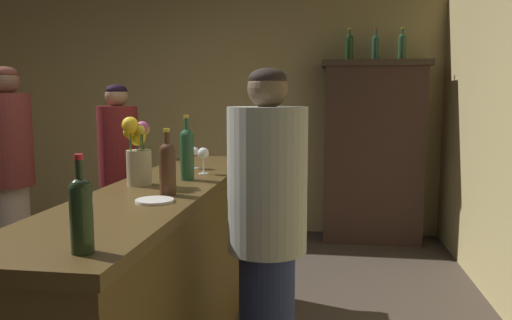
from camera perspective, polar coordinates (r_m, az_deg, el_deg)
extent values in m
cube|color=tan|center=(5.63, -6.52, 5.35)|extent=(5.37, 0.12, 2.60)
cube|color=#503B1C|center=(2.72, -10.46, -14.16)|extent=(0.48, 2.43, 0.98)
cube|color=#513C1C|center=(2.58, -10.72, -3.39)|extent=(0.54, 2.53, 0.05)
cube|color=#38241D|center=(5.17, 13.36, 0.86)|extent=(0.98, 0.39, 1.85)
cube|color=#36291E|center=(5.15, 13.65, 10.79)|extent=(1.06, 0.45, 0.06)
cylinder|color=#472A18|center=(2.28, -10.20, -1.52)|extent=(0.08, 0.08, 0.20)
sphere|color=#472A18|center=(2.27, -10.25, 1.02)|extent=(0.08, 0.08, 0.08)
cylinder|color=#472A18|center=(2.27, -10.28, 2.11)|extent=(0.02, 0.02, 0.09)
cylinder|color=gold|center=(2.26, -10.31, 3.41)|extent=(0.03, 0.03, 0.02)
cylinder|color=#264F2F|center=(2.69, -7.98, 0.22)|extent=(0.08, 0.08, 0.24)
sphere|color=#264F2F|center=(2.68, -8.03, 2.76)|extent=(0.08, 0.08, 0.08)
cylinder|color=#264F2F|center=(2.67, -8.04, 3.79)|extent=(0.03, 0.03, 0.10)
cylinder|color=gold|center=(2.67, -8.07, 4.99)|extent=(0.03, 0.03, 0.02)
cylinder|color=#203019|center=(1.50, -19.54, -6.71)|extent=(0.07, 0.07, 0.19)
sphere|color=#203019|center=(1.48, -19.69, -3.22)|extent=(0.07, 0.07, 0.07)
cylinder|color=#203019|center=(1.48, -19.76, -1.60)|extent=(0.02, 0.02, 0.08)
cylinder|color=red|center=(1.47, -19.84, 0.34)|extent=(0.03, 0.03, 0.02)
cylinder|color=white|center=(3.14, -7.28, -0.94)|extent=(0.07, 0.07, 0.00)
cylinder|color=white|center=(3.13, -7.30, -0.27)|extent=(0.01, 0.01, 0.07)
ellipsoid|color=white|center=(3.12, -7.31, 0.95)|extent=(0.08, 0.08, 0.06)
ellipsoid|color=maroon|center=(3.13, -7.31, 0.62)|extent=(0.07, 0.07, 0.03)
cylinder|color=white|center=(2.90, -6.09, -1.58)|extent=(0.06, 0.06, 0.00)
cylinder|color=white|center=(2.90, -6.11, -0.71)|extent=(0.01, 0.01, 0.08)
ellipsoid|color=white|center=(2.89, -6.13, 0.79)|extent=(0.07, 0.07, 0.07)
cylinder|color=tan|center=(2.58, -13.37, -0.87)|extent=(0.13, 0.13, 0.18)
cylinder|color=#38602D|center=(2.55, -12.96, 1.59)|extent=(0.01, 0.01, 0.19)
sphere|color=#BD5184|center=(2.55, -13.02, 3.69)|extent=(0.06, 0.06, 0.06)
cylinder|color=#38602D|center=(2.60, -12.84, 1.57)|extent=(0.01, 0.01, 0.18)
sphere|color=gold|center=(2.59, -12.89, 3.52)|extent=(0.06, 0.06, 0.06)
cylinder|color=#38602D|center=(2.59, -13.55, 1.09)|extent=(0.01, 0.01, 0.14)
sphere|color=yellow|center=(2.59, -13.59, 2.59)|extent=(0.09, 0.09, 0.09)
cylinder|color=#38602D|center=(2.58, -14.36, 1.33)|extent=(0.01, 0.01, 0.16)
sphere|color=yellow|center=(2.57, -14.42, 3.14)|extent=(0.07, 0.07, 0.07)
cylinder|color=#38602D|center=(2.53, -14.29, 1.66)|extent=(0.01, 0.01, 0.20)
sphere|color=yellow|center=(2.52, -14.36, 3.94)|extent=(0.08, 0.08, 0.08)
cylinder|color=#38602D|center=(2.52, -13.17, 1.39)|extent=(0.01, 0.01, 0.18)
sphere|color=gold|center=(2.52, -13.22, 3.39)|extent=(0.05, 0.05, 0.05)
cylinder|color=white|center=(2.16, -11.66, -4.64)|extent=(0.16, 0.16, 0.01)
cylinder|color=#1D3C19|center=(5.15, 10.75, 12.44)|extent=(0.08, 0.08, 0.22)
sphere|color=#1D3C19|center=(5.16, 10.78, 13.67)|extent=(0.08, 0.08, 0.08)
cylinder|color=#1D3C19|center=(5.17, 10.79, 14.14)|extent=(0.02, 0.02, 0.09)
cylinder|color=gold|center=(5.17, 10.80, 14.71)|extent=(0.03, 0.03, 0.02)
cylinder|color=#294E34|center=(5.16, 13.67, 12.28)|extent=(0.07, 0.07, 0.21)
sphere|color=#294E34|center=(5.17, 13.71, 13.43)|extent=(0.07, 0.07, 0.07)
cylinder|color=#294E34|center=(5.18, 13.72, 13.95)|extent=(0.03, 0.03, 0.09)
cylinder|color=red|center=(5.19, 13.74, 14.55)|extent=(0.03, 0.03, 0.02)
cylinder|color=#2C5131|center=(5.19, 16.56, 12.20)|extent=(0.08, 0.08, 0.22)
sphere|color=#2C5131|center=(5.20, 16.61, 13.39)|extent=(0.08, 0.08, 0.08)
cylinder|color=#2C5131|center=(5.21, 16.62, 13.87)|extent=(0.03, 0.03, 0.09)
cylinder|color=gold|center=(5.22, 16.64, 14.44)|extent=(0.03, 0.03, 0.02)
cylinder|color=#B6A08E|center=(3.95, -26.11, -8.88)|extent=(0.23, 0.23, 0.87)
cylinder|color=maroon|center=(3.82, -26.73, 2.10)|extent=(0.31, 0.31, 0.64)
sphere|color=brown|center=(3.81, -27.08, 8.21)|extent=(0.19, 0.19, 0.19)
ellipsoid|color=#55281E|center=(3.81, -27.12, 8.85)|extent=(0.18, 0.18, 0.10)
cylinder|color=gray|center=(4.03, -15.32, -8.46)|extent=(0.22, 0.22, 0.81)
cylinder|color=maroon|center=(3.90, -15.66, 1.61)|extent=(0.30, 0.30, 0.60)
sphere|color=#926F50|center=(3.89, -15.85, 7.17)|extent=(0.17, 0.17, 0.17)
ellipsoid|color=black|center=(3.89, -15.87, 7.74)|extent=(0.16, 0.16, 0.09)
cylinder|color=gray|center=(2.13, 1.31, -2.29)|extent=(0.35, 0.35, 0.63)
sphere|color=brown|center=(2.10, 1.34, 8.29)|extent=(0.17, 0.17, 0.17)
ellipsoid|color=black|center=(2.10, 1.34, 9.35)|extent=(0.16, 0.16, 0.09)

